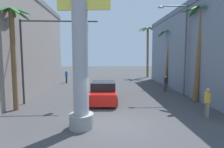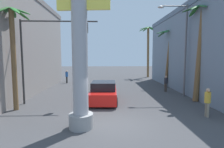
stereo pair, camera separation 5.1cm
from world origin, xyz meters
The scene contains 13 objects.
ground_plane centered at (0.00, 10.00, 0.00)m, with size 90.45×90.45×0.00m, color #424244.
building_right centered at (10.61, 8.84, 4.16)m, with size 7.90×18.63×8.30m.
neon_sign_pole centered at (-1.66, -0.43, 5.07)m, with size 2.78×1.17×11.06m.
street_lamp centered at (6.06, 6.22, 4.71)m, with size 2.61×0.28×7.84m.
traffic_light_mast centered at (-4.76, 4.09, 4.29)m, with size 5.49×0.32×6.05m.
car_lead centered at (-0.61, 4.76, 0.70)m, with size 2.19×4.82×1.56m.
palm_tree_far_right centered at (6.74, 20.77, 5.39)m, with size 3.24×3.17×8.51m.
palm_tree_near_right centered at (6.74, 4.55, 4.41)m, with size 2.41×2.47×7.41m.
palm_tree_near_left centered at (-6.30, 2.65, 4.35)m, with size 2.36×2.34×6.54m.
palm_tree_mid_right centered at (6.70, 11.27, 4.30)m, with size 2.70×2.54×6.56m.
pedestrian_far_left centered at (-5.57, 14.33, 0.98)m, with size 0.35×0.35×1.68m.
pedestrian_mid_right centered at (5.49, 8.16, 0.93)m, with size 0.43×0.43×1.60m.
pedestrian_by_sign centered at (5.35, 0.88, 0.97)m, with size 0.36×0.36×1.66m.
Camera 2 is at (-0.47, -8.68, 3.44)m, focal length 28.00 mm.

